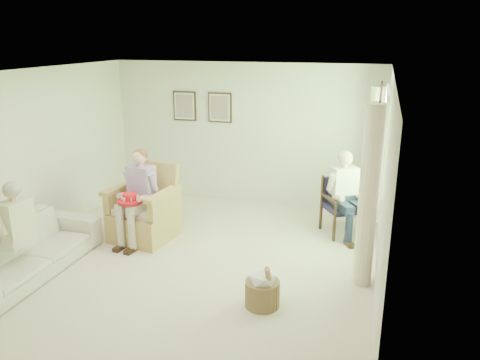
{
  "coord_description": "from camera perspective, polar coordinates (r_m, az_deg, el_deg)",
  "views": [
    {
      "loc": [
        2.38,
        -5.41,
        3.04
      ],
      "look_at": [
        0.52,
        0.76,
        1.05
      ],
      "focal_mm": 35.0,
      "sensor_mm": 36.0,
      "label": 1
    }
  ],
  "objects": [
    {
      "name": "ceiling",
      "position": [
        5.92,
        -7.17,
        12.78
      ],
      "size": [
        5.0,
        5.5,
        0.02
      ],
      "primitive_type": "cube",
      "color": "white",
      "rests_on": "back_wall"
    },
    {
      "name": "back_wall",
      "position": [
        8.67,
        0.47,
        5.6
      ],
      "size": [
        5.0,
        0.04,
        2.6
      ],
      "primitive_type": "cube",
      "color": "silver",
      "rests_on": "ground"
    },
    {
      "name": "person_dark",
      "position": [
        7.42,
        12.61,
        -1.09
      ],
      "size": [
        0.4,
        0.62,
        1.32
      ],
      "rotation": [
        0.0,
        0.0,
        0.55
      ],
      "color": "#1B223C",
      "rests_on": "ground"
    },
    {
      "name": "sofa",
      "position": [
        6.83,
        -24.8,
        -7.9
      ],
      "size": [
        2.26,
        0.88,
        0.66
      ],
      "primitive_type": "imported",
      "rotation": [
        0.0,
        0.0,
        1.57
      ],
      "color": "beige",
      "rests_on": "ground"
    },
    {
      "name": "window",
      "position": [
        6.77,
        17.09,
        3.98
      ],
      "size": [
        0.13,
        2.5,
        1.63
      ],
      "color": "#2D6B23",
      "rests_on": "right_wall"
    },
    {
      "name": "curtain_left",
      "position": [
        5.94,
        15.38,
        -2.04
      ],
      "size": [
        0.34,
        0.34,
        2.3
      ],
      "primitive_type": "cylinder",
      "color": "beige",
      "rests_on": "ground"
    },
    {
      "name": "person_sofa",
      "position": [
        6.58,
        -26.06,
        -5.03
      ],
      "size": [
        0.42,
        0.63,
        1.3
      ],
      "rotation": [
        0.0,
        0.0,
        -1.61
      ],
      "color": "beige",
      "rests_on": "ground"
    },
    {
      "name": "floor",
      "position": [
        6.65,
        -6.33,
        -10.17
      ],
      "size": [
        5.5,
        5.5,
        0.0
      ],
      "primitive_type": "plane",
      "color": "beige",
      "rests_on": "ground"
    },
    {
      "name": "framed_print_right",
      "position": [
        8.69,
        -2.48,
        8.82
      ],
      "size": [
        0.45,
        0.05,
        0.55
      ],
      "color": "#382114",
      "rests_on": "back_wall"
    },
    {
      "name": "person_wicker",
      "position": [
        7.16,
        -12.29,
        -1.18
      ],
      "size": [
        0.4,
        0.62,
        1.41
      ],
      "rotation": [
        0.0,
        0.0,
        -0.14
      ],
      "color": "beige",
      "rests_on": "ground"
    },
    {
      "name": "right_wall",
      "position": [
        5.68,
        17.13,
        -1.46
      ],
      "size": [
        0.04,
        5.5,
        2.6
      ],
      "primitive_type": "cube",
      "color": "silver",
      "rests_on": "ground"
    },
    {
      "name": "hatbox",
      "position": [
        5.59,
        2.75,
        -12.98
      ],
      "size": [
        0.53,
        0.53,
        0.6
      ],
      "color": "tan",
      "rests_on": "ground"
    },
    {
      "name": "curtain_right",
      "position": [
        7.82,
        15.88,
        2.52
      ],
      "size": [
        0.34,
        0.34,
        2.3
      ],
      "primitive_type": "cylinder",
      "color": "beige",
      "rests_on": "ground"
    },
    {
      "name": "left_wall",
      "position": [
        7.49,
        -24.6,
        2.15
      ],
      "size": [
        0.04,
        5.5,
        2.6
      ],
      "primitive_type": "cube",
      "color": "silver",
      "rests_on": "ground"
    },
    {
      "name": "wicker_armchair",
      "position": [
        7.44,
        -11.51,
        -4.25
      ],
      "size": [
        0.9,
        0.89,
        1.15
      ],
      "rotation": [
        0.0,
        0.0,
        -0.14
      ],
      "color": "tan",
      "rests_on": "ground"
    },
    {
      "name": "framed_print_left",
      "position": [
        8.94,
        -6.77,
        8.95
      ],
      "size": [
        0.45,
        0.05,
        0.55
      ],
      "color": "#382114",
      "rests_on": "back_wall"
    },
    {
      "name": "wood_armchair",
      "position": [
        7.65,
        12.56,
        -2.75
      ],
      "size": [
        0.58,
        0.54,
        0.89
      ],
      "rotation": [
        0.0,
        0.0,
        0.55
      ],
      "color": "black",
      "rests_on": "ground"
    },
    {
      "name": "front_wall",
      "position": [
        3.97,
        -22.79,
        -10.3
      ],
      "size": [
        5.0,
        0.04,
        2.6
      ],
      "primitive_type": "cube",
      "color": "silver",
      "rests_on": "ground"
    },
    {
      "name": "red_hat",
      "position": [
        7.04,
        -13.26,
        -2.3
      ],
      "size": [
        0.36,
        0.36,
        0.14
      ],
      "color": "red",
      "rests_on": "person_wicker"
    }
  ]
}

